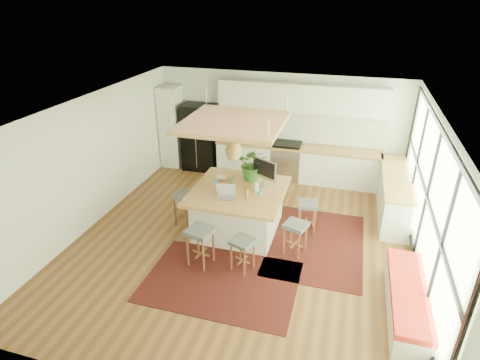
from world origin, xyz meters
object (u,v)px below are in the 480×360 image
(stool_near_right, at_px, (243,253))
(island_plant, at_px, (252,167))
(fridge, at_px, (200,136))
(stool_right_front, at_px, (295,238))
(microwave, at_px, (238,134))
(stool_right_back, at_px, (307,216))
(stool_near_left, at_px, (201,248))
(laptop, at_px, (226,192))
(stool_left_side, at_px, (186,210))
(monitor, at_px, (264,173))
(island, at_px, (238,210))

(stool_near_right, height_order, island_plant, island_plant)
(fridge, bearing_deg, stool_right_front, -47.40)
(fridge, distance_m, island_plant, 3.06)
(stool_right_front, distance_m, microwave, 4.00)
(microwave, distance_m, island_plant, 2.46)
(stool_right_back, bearing_deg, stool_near_left, -136.04)
(laptop, height_order, island_plant, island_plant)
(stool_near_right, bearing_deg, stool_left_side, 144.33)
(stool_near_left, distance_m, island_plant, 2.10)
(stool_left_side, distance_m, monitor, 1.84)
(stool_left_side, relative_size, laptop, 2.01)
(stool_left_side, relative_size, island_plant, 1.01)
(stool_right_back, bearing_deg, laptop, -154.30)
(island, bearing_deg, stool_near_right, -70.47)
(island, xyz_separation_m, laptop, (-0.13, -0.38, 0.58))
(stool_right_front, bearing_deg, laptop, 174.73)
(island, distance_m, stool_near_right, 1.33)
(island_plant, bearing_deg, laptop, -106.32)
(fridge, distance_m, stool_left_side, 3.08)
(microwave, bearing_deg, fridge, -164.87)
(stool_near_right, height_order, stool_right_back, stool_right_back)
(monitor, bearing_deg, island_plant, 176.29)
(stool_left_side, bearing_deg, island, 6.04)
(stool_right_front, relative_size, monitor, 1.08)
(island, height_order, stool_near_right, island)
(fridge, distance_m, monitor, 3.39)
(stool_right_front, height_order, stool_left_side, stool_left_side)
(island, height_order, laptop, laptop)
(island, distance_m, microwave, 3.00)
(stool_near_right, bearing_deg, laptop, 123.79)
(stool_near_left, relative_size, monitor, 1.20)
(fridge, xyz_separation_m, monitor, (2.35, -2.43, 0.26))
(stool_near_right, bearing_deg, island, 109.53)
(stool_right_back, height_order, laptop, laptop)
(island_plant, bearing_deg, stool_left_side, -151.88)
(monitor, relative_size, island_plant, 0.86)
(stool_right_back, xyz_separation_m, microwave, (-2.22, 2.47, 0.74))
(stool_near_left, distance_m, microwave, 4.21)
(stool_right_back, bearing_deg, fridge, 143.13)
(stool_right_front, distance_m, island_plant, 1.77)
(fridge, xyz_separation_m, stool_near_right, (2.36, -4.05, -0.57))
(monitor, bearing_deg, stool_near_left, -86.31)
(island, height_order, stool_right_back, island)
(fridge, xyz_separation_m, stool_right_back, (3.29, -2.46, -0.57))
(island, relative_size, microwave, 3.68)
(island, xyz_separation_m, stool_right_back, (1.37, 0.34, -0.11))
(fridge, bearing_deg, monitor, -47.09)
(stool_right_back, bearing_deg, stool_near_right, -120.35)
(fridge, relative_size, microwave, 3.61)
(stool_right_back, bearing_deg, stool_left_side, -169.57)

